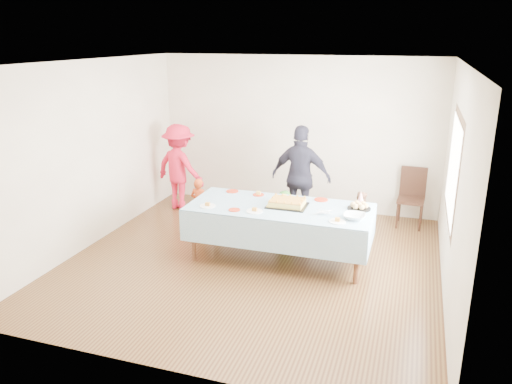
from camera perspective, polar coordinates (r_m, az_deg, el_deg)
ground at (r=7.04m, az=-0.40°, el=-7.92°), size 5.00×5.00×0.00m
room_walls at (r=6.46m, az=0.04°, el=6.35°), size 5.04×5.04×2.72m
party_table at (r=6.85m, az=2.74°, el=-2.09°), size 2.50×1.10×0.78m
birthday_cake at (r=6.84m, az=3.59°, el=-1.26°), size 0.54×0.41×0.10m
rolls_tray at (r=6.86m, az=11.71°, el=-1.60°), size 0.31×0.31×0.09m
punch_bowl at (r=6.47m, az=11.18°, el=-2.77°), size 0.28×0.28×0.07m
party_hat at (r=7.06m, az=11.88°, el=-0.63°), size 0.10×0.10×0.18m
fork_pile at (r=6.58m, az=7.58°, el=-2.27°), size 0.24×0.18×0.07m
plate_red_far_a at (r=7.48m, az=-2.73°, el=0.09°), size 0.19×0.19×0.01m
plate_red_far_b at (r=7.30m, az=0.28°, el=-0.31°), size 0.17×0.17×0.01m
plate_red_far_c at (r=7.18m, az=3.22°, el=-0.66°), size 0.19×0.19×0.01m
plate_red_far_d at (r=7.15m, az=7.44°, el=-0.87°), size 0.20×0.20×0.01m
plate_red_near at (r=6.69m, az=-2.50°, el=-2.05°), size 0.16×0.16×0.01m
plate_white_left at (r=6.86m, az=-5.55°, el=-1.60°), size 0.22×0.22×0.01m
plate_white_mid at (r=6.62m, az=-0.17°, el=-2.22°), size 0.22×0.22×0.01m
plate_white_right at (r=6.35m, az=9.28°, el=-3.35°), size 0.21×0.21×0.01m
dining_chair at (r=8.57m, az=17.38°, el=-0.17°), size 0.44×0.44×0.97m
toddler_left at (r=8.06m, az=-6.49°, el=-1.37°), size 0.34×0.25×0.85m
toddler_mid at (r=7.70m, az=3.24°, el=-2.58°), size 0.39×0.27×0.76m
toddler_right at (r=7.82m, az=11.74°, el=-2.61°), size 0.39×0.32×0.76m
adult_left at (r=8.98m, az=-8.73°, el=2.80°), size 1.12×0.82×1.55m
adult_right at (r=8.05m, az=5.16°, el=1.70°), size 1.02×0.50×1.68m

